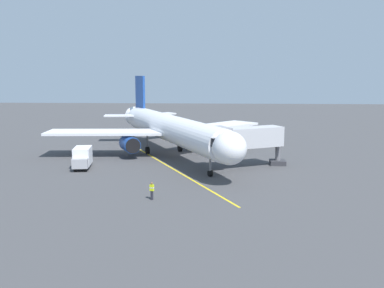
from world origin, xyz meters
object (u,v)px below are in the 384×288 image
(airplane, at_px, (170,129))
(baggage_cart_near_nose, at_px, (212,135))
(ground_crew_marshaller, at_px, (152,191))
(jet_bridge, at_px, (241,139))
(tug_portside, at_px, (242,141))
(box_truck_starboard_side, at_px, (82,158))
(tug_rear_apron, at_px, (276,142))

(airplane, height_order, baggage_cart_near_nose, airplane)
(ground_crew_marshaller, distance_m, baggage_cart_near_nose, 39.96)
(jet_bridge, bearing_deg, ground_crew_marshaller, 57.78)
(airplane, relative_size, tug_portside, 14.27)
(tug_portside, bearing_deg, jet_bridge, 86.14)
(ground_crew_marshaller, relative_size, baggage_cart_near_nose, 0.59)
(box_truck_starboard_side, height_order, tug_rear_apron, box_truck_starboard_side)
(tug_portside, distance_m, box_truck_starboard_side, 28.98)
(baggage_cart_near_nose, relative_size, box_truck_starboard_side, 0.60)
(jet_bridge, bearing_deg, tug_portside, -93.86)
(jet_bridge, bearing_deg, baggage_cart_near_nose, -81.22)
(tug_rear_apron, bearing_deg, ground_crew_marshaller, 63.48)
(airplane, xyz_separation_m, baggage_cart_near_nose, (-5.90, -17.45, -3.35))
(ground_crew_marshaller, height_order, baggage_cart_near_nose, ground_crew_marshaller)
(jet_bridge, height_order, ground_crew_marshaller, jet_bridge)
(ground_crew_marshaller, distance_m, box_truck_starboard_side, 17.05)
(airplane, height_order, box_truck_starboard_side, airplane)
(ground_crew_marshaller, distance_m, tug_rear_apron, 35.51)
(airplane, bearing_deg, tug_rear_apron, -149.90)
(jet_bridge, distance_m, tug_portside, 18.77)
(jet_bridge, relative_size, baggage_cart_near_nose, 3.80)
(airplane, distance_m, ground_crew_marshaller, 22.40)
(tug_portside, relative_size, tug_rear_apron, 1.09)
(jet_bridge, relative_size, box_truck_starboard_side, 2.28)
(airplane, xyz_separation_m, jet_bridge, (-9.80, 7.75, -0.24))
(box_truck_starboard_side, bearing_deg, baggage_cart_near_nose, -121.22)
(airplane, bearing_deg, ground_crew_marshaller, 91.83)
(jet_bridge, xyz_separation_m, box_truck_starboard_side, (19.95, 1.29, -2.38))
(airplane, distance_m, tug_rear_apron, 19.42)
(baggage_cart_near_nose, bearing_deg, jet_bridge, 98.78)
(jet_bridge, distance_m, ground_crew_marshaller, 17.28)
(box_truck_starboard_side, xyz_separation_m, tug_rear_apron, (-26.71, -18.64, -0.68))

